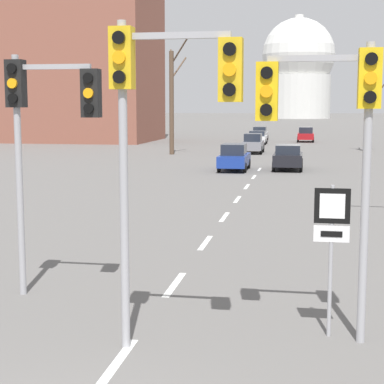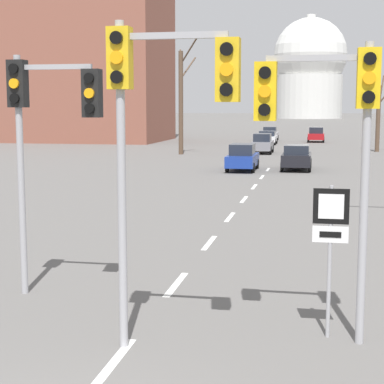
% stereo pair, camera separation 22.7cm
% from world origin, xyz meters
% --- Properties ---
extents(lane_stripe_0, '(0.16, 2.00, 0.01)m').
position_xyz_m(lane_stripe_0, '(0.00, 3.18, 0.00)').
color(lane_stripe_0, silver).
rests_on(lane_stripe_0, ground_plane).
extents(lane_stripe_1, '(0.16, 2.00, 0.01)m').
position_xyz_m(lane_stripe_1, '(0.00, 7.68, 0.00)').
color(lane_stripe_1, silver).
rests_on(lane_stripe_1, ground_plane).
extents(lane_stripe_2, '(0.16, 2.00, 0.01)m').
position_xyz_m(lane_stripe_2, '(0.00, 12.18, 0.00)').
color(lane_stripe_2, silver).
rests_on(lane_stripe_2, ground_plane).
extents(lane_stripe_3, '(0.16, 2.00, 0.01)m').
position_xyz_m(lane_stripe_3, '(0.00, 16.68, 0.00)').
color(lane_stripe_3, silver).
rests_on(lane_stripe_3, ground_plane).
extents(lane_stripe_4, '(0.16, 2.00, 0.01)m').
position_xyz_m(lane_stripe_4, '(0.00, 21.18, 0.00)').
color(lane_stripe_4, silver).
rests_on(lane_stripe_4, ground_plane).
extents(lane_stripe_5, '(0.16, 2.00, 0.01)m').
position_xyz_m(lane_stripe_5, '(0.00, 25.68, 0.00)').
color(lane_stripe_5, silver).
rests_on(lane_stripe_5, ground_plane).
extents(lane_stripe_6, '(0.16, 2.00, 0.01)m').
position_xyz_m(lane_stripe_6, '(0.00, 30.18, 0.00)').
color(lane_stripe_6, silver).
rests_on(lane_stripe_6, ground_plane).
extents(lane_stripe_7, '(0.16, 2.00, 0.01)m').
position_xyz_m(lane_stripe_7, '(0.00, 34.68, 0.00)').
color(lane_stripe_7, silver).
rests_on(lane_stripe_7, ground_plane).
extents(traffic_signal_near_right, '(1.99, 0.34, 4.98)m').
position_xyz_m(traffic_signal_near_right, '(3.23, 4.76, 3.77)').
color(traffic_signal_near_right, '#9E9EA3').
rests_on(traffic_signal_near_right, ground_plane).
extents(traffic_signal_centre_tall, '(2.07, 0.34, 5.28)m').
position_xyz_m(traffic_signal_centre_tall, '(0.54, 3.85, 4.01)').
color(traffic_signal_centre_tall, '#9E9EA3').
rests_on(traffic_signal_centre_tall, ground_plane).
extents(traffic_signal_near_left, '(1.96, 0.34, 4.99)m').
position_xyz_m(traffic_signal_near_left, '(-2.47, 6.40, 3.78)').
color(traffic_signal_near_left, '#9E9EA3').
rests_on(traffic_signal_near_left, ground_plane).
extents(route_sign_post, '(0.60, 0.08, 2.64)m').
position_xyz_m(route_sign_post, '(3.28, 4.94, 1.81)').
color(route_sign_post, '#9E9EA3').
rests_on(route_sign_post, ground_plane).
extents(sedan_near_left, '(1.76, 4.37, 1.67)m').
position_xyz_m(sedan_near_left, '(-1.52, 33.77, 0.82)').
color(sedan_near_left, navy).
rests_on(sedan_near_left, ground_plane).
extents(sedan_near_right, '(1.96, 4.09, 1.43)m').
position_xyz_m(sedan_near_right, '(-2.17, 62.36, 0.73)').
color(sedan_near_right, silver).
rests_on(sedan_near_right, ground_plane).
extents(sedan_mid_centre, '(1.78, 4.49, 1.63)m').
position_xyz_m(sedan_mid_centre, '(-2.42, 69.84, 0.81)').
color(sedan_mid_centre, '#B7B7BC').
rests_on(sedan_mid_centre, ground_plane).
extents(sedan_far_left, '(1.86, 3.91, 1.68)m').
position_xyz_m(sedan_far_left, '(2.88, 67.77, 0.83)').
color(sedan_far_left, maroon).
rests_on(sedan_far_left, ground_plane).
extents(sedan_far_right, '(1.73, 4.20, 1.69)m').
position_xyz_m(sedan_far_right, '(-1.55, 48.83, 0.85)').
color(sedan_far_right, slate).
rests_on(sedan_far_right, ground_plane).
extents(sedan_distant_centre, '(1.84, 4.12, 1.58)m').
position_xyz_m(sedan_distant_centre, '(1.78, 34.71, 0.81)').
color(sedan_distant_centre, black).
rests_on(sedan_distant_centre, ground_plane).
extents(bare_tree_left_near, '(2.64, 4.72, 9.65)m').
position_xyz_m(bare_tree_left_near, '(-8.11, 46.53, 4.69)').
color(bare_tree_left_near, brown).
rests_on(bare_tree_left_near, ground_plane).
extents(bare_tree_right_near, '(2.25, 2.13, 6.76)m').
position_xyz_m(bare_tree_right_near, '(8.29, 52.97, 3.26)').
color(bare_tree_right_near, brown).
rests_on(bare_tree_right_near, ground_plane).
extents(capitol_dome, '(24.61, 24.61, 34.77)m').
position_xyz_m(capitol_dome, '(0.00, 219.12, 16.93)').
color(capitol_dome, silver).
rests_on(capitol_dome, ground_plane).
extents(apartment_block_left, '(18.00, 14.00, 21.05)m').
position_xyz_m(apartment_block_left, '(-23.49, 65.93, 10.52)').
color(apartment_block_left, brown).
rests_on(apartment_block_left, ground_plane).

